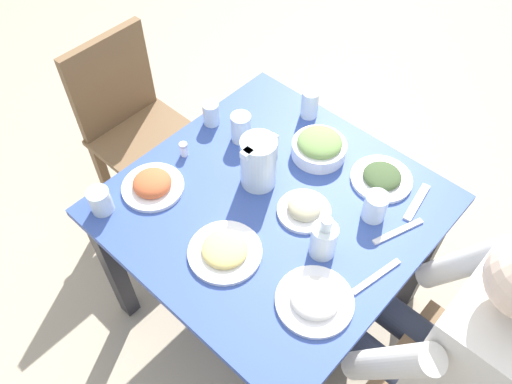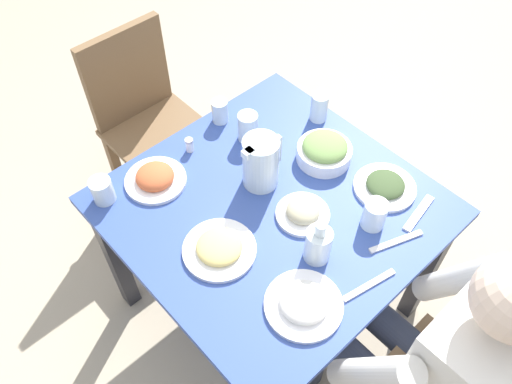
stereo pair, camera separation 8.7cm
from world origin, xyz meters
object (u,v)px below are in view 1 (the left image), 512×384
(plate_dolmas, at_px, (382,177))
(water_glass_far_right, at_px, (375,206))
(water_pitcher, at_px, (259,162))
(salt_shaker, at_px, (184,149))
(water_glass_by_pitcher, at_px, (241,128))
(water_glass_center, at_px, (100,201))
(plate_rice_curry, at_px, (152,185))
(salad_bowl, at_px, (319,146))
(water_glass_near_left, at_px, (211,114))
(dining_table, at_px, (272,222))
(water_glass_near_right, at_px, (310,104))
(chair_far, at_px, (134,124))
(diner_near, at_px, (435,335))
(plate_beans, at_px, (304,209))
(plate_fries, at_px, (225,251))
(oil_carafe, at_px, (323,241))
(plate_yoghurt, at_px, (315,299))

(plate_dolmas, bearing_deg, water_glass_far_right, -156.02)
(water_pitcher, relative_size, plate_dolmas, 0.91)
(salt_shaker, bearing_deg, water_glass_by_pitcher, -26.05)
(plate_dolmas, relative_size, water_glass_center, 2.35)
(water_pitcher, bearing_deg, plate_rice_curry, 137.90)
(salad_bowl, height_order, water_glass_by_pitcher, water_glass_by_pitcher)
(water_glass_far_right, xyz_separation_m, water_glass_by_pitcher, (-0.03, 0.55, 0.01))
(water_glass_by_pitcher, distance_m, water_glass_near_left, 0.14)
(dining_table, relative_size, salad_bowl, 5.02)
(water_glass_near_right, bearing_deg, plate_rice_curry, 165.92)
(plate_dolmas, xyz_separation_m, water_glass_far_right, (-0.14, -0.06, 0.03))
(chair_far, height_order, water_glass_near_left, chair_far)
(dining_table, height_order, diner_near, diner_near)
(water_pitcher, relative_size, water_glass_center, 2.15)
(plate_rice_curry, height_order, salt_shaker, plate_rice_curry)
(plate_beans, xyz_separation_m, plate_rice_curry, (-0.26, 0.43, 0.00))
(plate_dolmas, bearing_deg, diner_near, -127.92)
(plate_dolmas, distance_m, water_glass_near_right, 0.40)
(diner_near, relative_size, plate_fries, 5.23)
(water_glass_by_pitcher, bearing_deg, dining_table, -117.22)
(water_pitcher, bearing_deg, diner_near, -93.35)
(dining_table, bearing_deg, plate_beans, -68.29)
(chair_far, height_order, water_pitcher, water_pitcher)
(plate_fries, height_order, plate_rice_curry, plate_rice_curry)
(plate_rice_curry, bearing_deg, oil_carafe, -71.79)
(chair_far, relative_size, plate_beans, 5.12)
(water_glass_by_pitcher, bearing_deg, diner_near, -99.25)
(salad_bowl, height_order, plate_beans, salad_bowl)
(plate_rice_curry, bearing_deg, plate_beans, -58.75)
(plate_rice_curry, bearing_deg, plate_fries, -92.93)
(plate_fries, bearing_deg, plate_yoghurt, -79.32)
(plate_fries, distance_m, salt_shaker, 0.44)
(salad_bowl, bearing_deg, plate_rice_curry, 147.80)
(salad_bowl, bearing_deg, plate_fries, -175.01)
(water_glass_by_pitcher, distance_m, oil_carafe, 0.54)
(water_glass_by_pitcher, bearing_deg, water_glass_far_right, -86.38)
(chair_far, height_order, salt_shaker, chair_far)
(water_glass_far_right, bearing_deg, plate_fries, 149.34)
(water_pitcher, relative_size, plate_rice_curry, 0.91)
(water_glass_center, bearing_deg, water_glass_near_right, -14.82)
(diner_near, relative_size, water_pitcher, 6.24)
(chair_far, relative_size, salad_bowl, 4.68)
(water_glass_near_right, bearing_deg, plate_beans, -143.04)
(plate_rice_curry, xyz_separation_m, water_glass_near_right, (0.63, -0.16, 0.04))
(plate_rice_curry, distance_m, water_glass_near_left, 0.36)
(chair_far, relative_size, plate_dolmas, 4.28)
(water_glass_far_right, bearing_deg, water_glass_center, 130.82)
(plate_dolmas, height_order, water_glass_far_right, water_glass_far_right)
(plate_beans, xyz_separation_m, plate_yoghurt, (-0.23, -0.22, -0.00))
(diner_near, distance_m, water_glass_near_right, 0.91)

